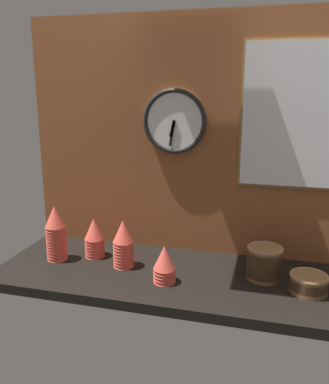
# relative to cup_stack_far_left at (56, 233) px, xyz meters

# --- Properties ---
(ground_plane) EXTENTS (1.60, 0.56, 0.04)m
(ground_plane) POSITION_rel_cup_stack_far_left_xyz_m (0.59, 0.01, -0.14)
(ground_plane) COLOR black
(wall_tiled_back) EXTENTS (1.60, 0.03, 1.05)m
(wall_tiled_back) POSITION_rel_cup_stack_far_left_xyz_m (0.59, 0.27, 0.40)
(wall_tiled_back) COLOR brown
(wall_tiled_back) RESTS_ON ground_plane
(cup_stack_far_left) EXTENTS (0.09, 0.09, 0.25)m
(cup_stack_far_left) POSITION_rel_cup_stack_far_left_xyz_m (0.00, 0.00, 0.00)
(cup_stack_far_left) COLOR #DB4C3D
(cup_stack_far_left) RESTS_ON ground_plane
(cup_stack_center_left) EXTENTS (0.09, 0.09, 0.21)m
(cup_stack_center_left) POSITION_rel_cup_stack_far_left_xyz_m (0.31, 0.00, -0.02)
(cup_stack_center_left) COLOR #DB4C3D
(cup_stack_center_left) RESTS_ON ground_plane
(cup_stack_left) EXTENTS (0.09, 0.09, 0.18)m
(cup_stack_left) POSITION_rel_cup_stack_far_left_xyz_m (0.15, 0.07, -0.03)
(cup_stack_left) COLOR #DB4C3D
(cup_stack_left) RESTS_ON ground_plane
(cup_stack_center) EXTENTS (0.09, 0.09, 0.15)m
(cup_stack_center) POSITION_rel_cup_stack_far_left_xyz_m (0.52, -0.09, -0.05)
(cup_stack_center) COLOR #DB4C3D
(cup_stack_center) RESTS_ON ground_plane
(bowl_stack_far_right) EXTENTS (0.14, 0.14, 0.07)m
(bowl_stack_far_right) POSITION_rel_cup_stack_far_left_xyz_m (1.06, -0.03, -0.09)
(bowl_stack_far_right) COLOR brown
(bowl_stack_far_right) RESTS_ON ground_plane
(bowl_stack_right) EXTENTS (0.14, 0.14, 0.13)m
(bowl_stack_right) POSITION_rel_cup_stack_far_left_xyz_m (0.89, 0.04, -0.05)
(bowl_stack_right) COLOR brown
(bowl_stack_right) RESTS_ON ground_plane
(wall_clock) EXTENTS (0.28, 0.03, 0.28)m
(wall_clock) POSITION_rel_cup_stack_far_left_xyz_m (0.47, 0.24, 0.47)
(wall_clock) COLOR white
(menu_board) EXTENTS (0.44, 0.01, 0.61)m
(menu_board) POSITION_rel_cup_stack_far_left_xyz_m (0.97, 0.25, 0.51)
(menu_board) COLOR olive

